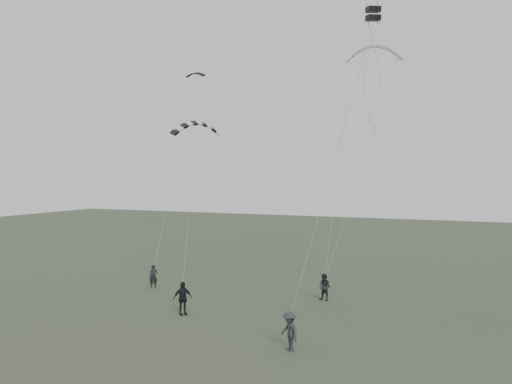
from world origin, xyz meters
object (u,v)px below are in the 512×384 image
at_px(flyer_center, 183,298).
at_px(flyer_far, 289,331).
at_px(flyer_left, 153,276).
at_px(kite_pale_large, 374,47).
at_px(flyer_right, 325,287).
at_px(kite_dark_small, 195,73).
at_px(kite_striped, 197,123).
at_px(kite_box, 373,14).

distance_m(flyer_center, flyer_far, 8.31).
height_order(flyer_left, kite_pale_large, kite_pale_large).
distance_m(flyer_far, kite_pale_large, 22.99).
bearing_deg(flyer_far, flyer_right, 133.00).
xyz_separation_m(kite_dark_small, kite_striped, (4.15, -7.09, -5.02)).
relative_size(flyer_center, kite_pale_large, 0.47).
distance_m(flyer_center, kite_pale_large, 22.64).
bearing_deg(flyer_right, kite_box, -35.79).
bearing_deg(kite_pale_large, flyer_center, -135.78).
distance_m(kite_dark_small, kite_striped, 9.63).
bearing_deg(kite_pale_large, flyer_left, -163.43).
distance_m(kite_dark_small, kite_pale_large, 14.82).
height_order(flyer_far, kite_pale_large, kite_pale_large).
xyz_separation_m(kite_dark_small, kite_box, (16.55, -10.22, -0.11)).
distance_m(flyer_left, kite_box, 22.75).
xyz_separation_m(flyer_far, kite_box, (2.85, 5.03, 15.67)).
bearing_deg(flyer_center, flyer_right, -7.98).
xyz_separation_m(flyer_right, kite_striped, (-8.65, -1.38, 10.80)).
height_order(flyer_center, flyer_far, flyer_center).
relative_size(flyer_right, flyer_far, 0.96).
bearing_deg(flyer_left, flyer_far, -59.78).
bearing_deg(flyer_left, kite_dark_small, 66.14).
height_order(flyer_right, kite_box, kite_box).
relative_size(flyer_right, kite_striped, 0.52).
bearing_deg(flyer_center, kite_box, -41.19).
bearing_deg(flyer_far, kite_pale_large, 123.71).
xyz_separation_m(flyer_left, flyer_right, (12.34, 1.24, 0.04)).
relative_size(flyer_right, kite_box, 2.44).
distance_m(flyer_right, flyer_center, 9.31).
xyz_separation_m(flyer_right, kite_dark_small, (-12.80, 5.71, 15.83)).
relative_size(kite_dark_small, kite_striped, 0.49).
bearing_deg(kite_pale_large, kite_striped, -155.37).
height_order(flyer_right, flyer_far, flyer_far).
height_order(flyer_center, kite_dark_small, kite_dark_small).
distance_m(kite_pale_large, kite_striped, 14.36).
xyz_separation_m(flyer_far, kite_striped, (-9.55, 8.16, 10.76)).
distance_m(flyer_left, flyer_right, 12.40).
bearing_deg(flyer_right, kite_pale_large, 86.95).
bearing_deg(flyer_left, flyer_center, -70.43).
bearing_deg(kite_striped, flyer_left, 133.99).
relative_size(kite_striped, kite_box, 4.69).
bearing_deg(kite_striped, flyer_far, -84.36).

